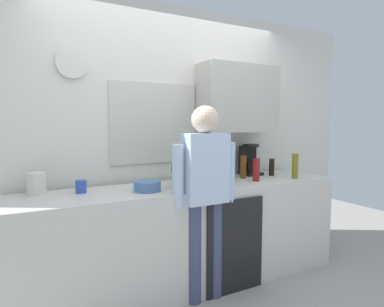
{
  "coord_description": "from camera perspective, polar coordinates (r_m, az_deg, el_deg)",
  "views": [
    {
      "loc": [
        -1.28,
        -2.2,
        1.45
      ],
      "look_at": [
        0.01,
        0.25,
        1.2
      ],
      "focal_mm": 29.9,
      "sensor_mm": 36.0,
      "label": 1
    }
  ],
  "objects": [
    {
      "name": "bottle_green_wine",
      "position": [
        2.91,
        0.62,
        -2.47
      ],
      "size": [
        0.07,
        0.07,
        0.3
      ],
      "primitive_type": "cylinder",
      "color": "#195923",
      "rests_on": "kitchen_counter"
    },
    {
      "name": "dishwasher_panel",
      "position": [
        2.87,
        7.75,
        -16.08
      ],
      "size": [
        0.56,
        0.02,
        0.82
      ],
      "primitive_type": "cube",
      "color": "black",
      "rests_on": "ground_plane"
    },
    {
      "name": "potted_plant",
      "position": [
        2.8,
        -2.27,
        -3.16
      ],
      "size": [
        0.15,
        0.15,
        0.23
      ],
      "color": "#9E5638",
      "rests_on": "kitchen_counter"
    },
    {
      "name": "bottle_olive_oil",
      "position": [
        3.35,
        17.91,
        -2.14
      ],
      "size": [
        0.06,
        0.06,
        0.25
      ],
      "primitive_type": "cylinder",
      "color": "olive",
      "rests_on": "kitchen_counter"
    },
    {
      "name": "person_at_sink",
      "position": [
        2.59,
        2.3,
        -5.95
      ],
      "size": [
        0.57,
        0.22,
        1.6
      ],
      "rotation": [
        0.0,
        0.0,
        -0.01
      ],
      "color": "#3F4766",
      "rests_on": "ground_plane"
    },
    {
      "name": "bottle_clear_soda",
      "position": [
        2.99,
        6.2,
        -2.48
      ],
      "size": [
        0.09,
        0.09,
        0.28
      ],
      "primitive_type": "cylinder",
      "color": "#2D8C33",
      "rests_on": "kitchen_counter"
    },
    {
      "name": "dish_soap",
      "position": [
        3.17,
        3.3,
        -3.15
      ],
      "size": [
        0.06,
        0.06,
        0.18
      ],
      "color": "green",
      "rests_on": "kitchen_counter"
    },
    {
      "name": "storage_canister",
      "position": [
        2.75,
        -26.04,
        -4.83
      ],
      "size": [
        0.14,
        0.14,
        0.17
      ],
      "primitive_type": "cylinder",
      "color": "silver",
      "rests_on": "kitchen_counter"
    },
    {
      "name": "ground_plane",
      "position": [
        2.93,
        2.22,
        -24.45
      ],
      "size": [
        8.0,
        8.0,
        0.0
      ],
      "primitive_type": "plane",
      "color": "#9E998E"
    },
    {
      "name": "coffee_maker",
      "position": [
        3.49,
        10.18,
        -1.32
      ],
      "size": [
        0.2,
        0.2,
        0.33
      ],
      "color": "black",
      "rests_on": "kitchen_counter"
    },
    {
      "name": "cup_terracotta_mug",
      "position": [
        2.63,
        0.78,
        -5.6
      ],
      "size": [
        0.08,
        0.08,
        0.09
      ],
      "primitive_type": "cylinder",
      "color": "#B26647",
      "rests_on": "kitchen_counter"
    },
    {
      "name": "back_wall_assembly",
      "position": [
        3.21,
        -2.64,
        3.57
      ],
      "size": [
        4.58,
        0.42,
        2.6
      ],
      "color": "silver",
      "rests_on": "ground_plane"
    },
    {
      "name": "bottle_amber_beer",
      "position": [
        3.24,
        9.14,
        -2.36
      ],
      "size": [
        0.06,
        0.06,
        0.23
      ],
      "primitive_type": "cylinder",
      "color": "brown",
      "rests_on": "kitchen_counter"
    },
    {
      "name": "mixing_bowl",
      "position": [
        2.63,
        -7.99,
        -5.78
      ],
      "size": [
        0.22,
        0.22,
        0.08
      ],
      "primitive_type": "cylinder",
      "color": "#4C72A5",
      "rests_on": "kitchen_counter"
    },
    {
      "name": "bottle_red_vinegar",
      "position": [
        3.1,
        11.38,
        -2.85
      ],
      "size": [
        0.06,
        0.06,
        0.22
      ],
      "primitive_type": "cylinder",
      "color": "maroon",
      "rests_on": "kitchen_counter"
    },
    {
      "name": "cup_white_mug",
      "position": [
        2.9,
        4.95,
        -4.57
      ],
      "size": [
        0.08,
        0.08,
        0.1
      ],
      "primitive_type": "cylinder",
      "color": "white",
      "rests_on": "kitchen_counter"
    },
    {
      "name": "cup_blue_mug",
      "position": [
        2.68,
        -19.2,
        -5.61
      ],
      "size": [
        0.08,
        0.08,
        0.1
      ],
      "primitive_type": "cylinder",
      "color": "#3351B2",
      "rests_on": "kitchen_counter"
    },
    {
      "name": "kitchen_counter",
      "position": [
        2.98,
        -0.72,
        -14.28
      ],
      "size": [
        2.98,
        0.64,
        0.91
      ],
      "primitive_type": "cube",
      "color": "beige",
      "rests_on": "ground_plane"
    },
    {
      "name": "bottle_dark_sauce",
      "position": [
        3.46,
        14.03,
        -2.38
      ],
      "size": [
        0.06,
        0.06,
        0.18
      ],
      "primitive_type": "cylinder",
      "color": "black",
      "rests_on": "kitchen_counter"
    }
  ]
}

